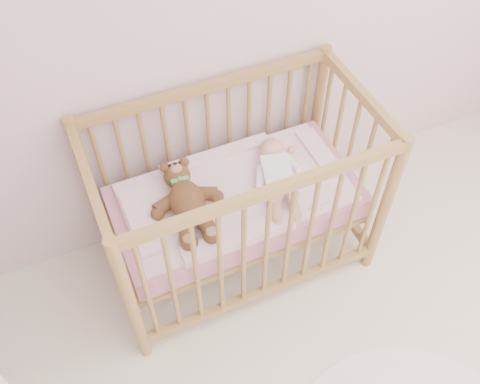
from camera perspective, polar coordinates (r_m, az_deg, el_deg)
crib at (r=2.69m, az=-0.43°, el=-0.86°), size 1.36×0.76×1.00m
mattress at (r=2.70m, az=-0.43°, el=-1.06°), size 1.22×0.62×0.13m
blanket at (r=2.64m, az=-0.44°, el=-0.06°), size 1.10×0.58×0.06m
baby at (r=2.63m, az=3.98°, el=2.12°), size 0.40×0.59×0.13m
teddy_bear at (r=2.51m, az=-5.65°, el=-0.98°), size 0.40×0.55×0.15m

